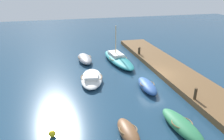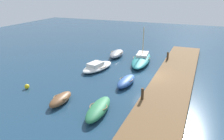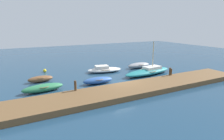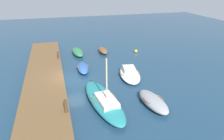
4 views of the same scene
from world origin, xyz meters
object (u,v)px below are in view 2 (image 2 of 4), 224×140
mooring_post_west (142,94)px  mooring_post_mid_west (168,56)px  motorboat_white (97,66)px  mooring_post_mid_east (168,56)px  rowboat_blue (126,81)px  dinghy_brown (61,99)px  marker_buoy (27,86)px  rowboat_green (98,109)px  rowboat_grey (117,54)px  sailboat_teal (142,59)px

mooring_post_west → mooring_post_mid_west: (11.86, 0.00, 0.00)m
motorboat_white → mooring_post_mid_east: (5.67, -7.17, 0.57)m
rowboat_blue → dinghy_brown: size_ratio=1.23×
motorboat_white → mooring_post_west: bearing=-121.3°
mooring_post_mid_east → dinghy_brown: bearing=156.3°
mooring_post_west → marker_buoy: 11.00m
motorboat_white → mooring_post_west: size_ratio=5.42×
rowboat_green → mooring_post_mid_east: bearing=-15.7°
rowboat_blue → marker_buoy: rowboat_blue is taller
rowboat_green → rowboat_grey: size_ratio=1.03×
rowboat_green → motorboat_white: bearing=21.3°
mooring_post_mid_west → dinghy_brown: bearing=156.0°
rowboat_grey → mooring_post_west: mooring_post_west is taller
motorboat_white → rowboat_blue: (-2.97, -4.62, 0.01)m
sailboat_teal → rowboat_grey: 4.11m
rowboat_blue → rowboat_green: (-5.97, 0.15, 0.01)m
sailboat_teal → dinghy_brown: 13.71m
dinghy_brown → mooring_post_mid_west: bearing=-26.3°
sailboat_teal → mooring_post_mid_west: size_ratio=8.18×
motorboat_white → mooring_post_mid_west: mooring_post_mid_west is taller
motorboat_white → dinghy_brown: bearing=-163.8°
motorboat_white → rowboat_grey: bearing=9.2°
sailboat_teal → mooring_post_mid_west: 3.27m
sailboat_teal → mooring_post_west: 11.50m
sailboat_teal → rowboat_grey: size_ratio=1.92×
rowboat_grey → mooring_post_mid_east: mooring_post_mid_east is taller
motorboat_white → marker_buoy: bearing=163.7°
rowboat_grey → dinghy_brown: rowboat_grey is taller
dinghy_brown → mooring_post_mid_west: 15.49m
rowboat_grey → marker_buoy: rowboat_grey is taller
mooring_post_mid_east → rowboat_green: bearing=169.5°
rowboat_blue → rowboat_green: rowboat_green is taller
dinghy_brown → motorboat_white: bearing=3.4°
rowboat_blue → mooring_post_west: bearing=-140.7°
mooring_post_mid_east → rowboat_grey: bearing=88.1°
mooring_post_west → mooring_post_mid_east: bearing=0.0°
rowboat_grey → mooring_post_mid_east: bearing=-96.0°
dinghy_brown → marker_buoy: 4.79m
rowboat_green → mooring_post_mid_west: bearing=-15.9°
dinghy_brown → mooring_post_mid_east: mooring_post_mid_east is taller
sailboat_teal → marker_buoy: size_ratio=17.16×
rowboat_green → dinghy_brown: 3.61m
motorboat_white → rowboat_blue: size_ratio=1.44×
rowboat_green → dinghy_brown: size_ratio=1.44×
sailboat_teal → dinghy_brown: (-13.34, 3.17, -0.07)m
rowboat_grey → mooring_post_mid_east: 7.06m
rowboat_grey → rowboat_blue: bearing=-157.2°
rowboat_grey → mooring_post_mid_west: 7.07m
motorboat_white → dinghy_brown: 8.71m
marker_buoy → mooring_post_west: bearing=-84.4°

